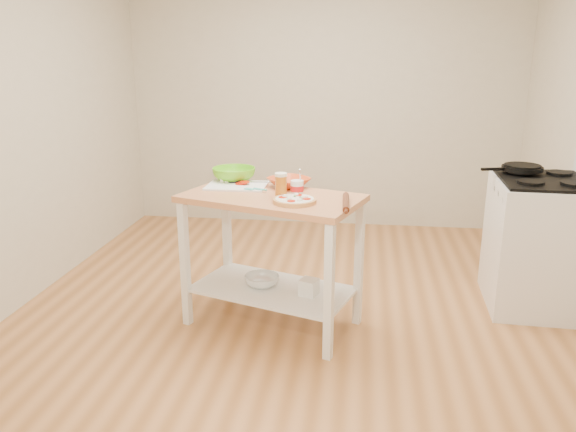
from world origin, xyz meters
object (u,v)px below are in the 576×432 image
Objects in this scene: prep_island at (272,233)px; beer_pint at (281,185)px; orange_bowl at (289,182)px; skillet at (521,168)px; knife at (243,182)px; cutting_board at (237,185)px; shelf_glass_bowl at (262,281)px; pizza at (295,200)px; spatula at (255,189)px; shelf_bin at (309,287)px; rolling_pin at (346,203)px; yogurt_tub at (297,188)px; gas_stove at (537,243)px; green_bowl at (234,174)px.

beer_pint is at bearing -31.93° from prep_island.
orange_bowl is (0.08, 0.25, 0.29)m from prep_island.
skillet is at bearing 25.06° from beer_pint.
cutting_board is at bearing -117.64° from knife.
prep_island reaches higher than shelf_glass_bowl.
spatula is at bearing 140.19° from pizza.
shelf_bin reaches higher than shelf_glass_bowl.
spatula is 1.47× the size of shelf_bin.
beer_pint reaches higher than prep_island.
pizza is 0.66× the size of cutting_board.
skillet is 1.30× the size of rolling_pin.
yogurt_tub is at bearing -25.95° from cutting_board.
rolling_pin is (0.48, -0.20, 0.27)m from prep_island.
prep_island reaches higher than shelf_bin.
gas_stove is (1.83, 0.55, -0.17)m from prep_island.
cutting_board reaches higher than shelf_glass_bowl.
gas_stove reaches higher than shelf_glass_bowl.
beer_pint is at bearing 168.78° from shelf_bin.
shelf_bin is at bearing 152.38° from rolling_pin.
orange_bowl is at bearing 55.15° from shelf_glass_bowl.
green_bowl is at bearing 143.00° from yogurt_tub.
green_bowl is (-0.21, 0.29, 0.03)m from spatula.
spatula is at bearing -141.61° from orange_bowl.
prep_island is 3.13× the size of cutting_board.
orange_bowl is at bearing -11.64° from knife.
orange_bowl is at bearing -177.64° from skillet.
rolling_pin reaches higher than knife.
rolling_pin is at bearing -148.37° from gas_stove.
beer_pint is 0.87× the size of yogurt_tub.
yogurt_tub is at bearing 26.03° from beer_pint.
orange_bowl is (-1.63, -0.48, -0.04)m from skillet.
spatula is 0.23m from knife.
skillet is 2.07m from green_bowl.
green_bowl reaches higher than spatula.
orange_bowl is 0.72m from shelf_bin.
yogurt_tub is (0.08, -0.24, 0.02)m from orange_bowl.
skillet is (-0.12, 0.18, 0.50)m from gas_stove.
spatula is (0.15, -0.13, 0.01)m from cutting_board.
spatula is 0.36m from green_bowl.
spatula is 0.46× the size of rolling_pin.
beer_pint is at bearing -51.18° from knife.
pizza reaches higher than shelf_bin.
rolling_pin is at bearing -21.80° from shelf_glass_bowl.
shelf_bin is (0.25, -0.08, -0.33)m from prep_island.
prep_island is at bearing -160.65° from gas_stove.
orange_bowl is at bearing -167.55° from gas_stove.
orange_bowl is at bearing 102.45° from pizza.
rolling_pin is 0.86m from shelf_glass_bowl.
pizza is 0.31m from rolling_pin.
yogurt_tub is (0.16, 0.00, 0.30)m from prep_island.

